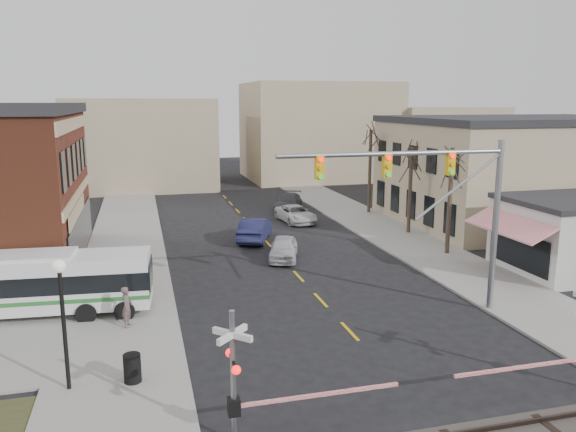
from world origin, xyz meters
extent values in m
plane|color=black|center=(0.00, 0.00, 0.00)|extent=(160.00, 160.00, 0.00)
cube|color=gray|center=(-9.50, 20.00, 0.06)|extent=(5.00, 60.00, 0.12)
cube|color=gray|center=(9.50, 20.00, 0.06)|extent=(5.00, 60.00, 0.12)
cube|color=tan|center=(-11.95, 16.00, 4.30)|extent=(0.10, 15.00, 0.50)
cube|color=tan|center=(-11.95, 16.00, 8.40)|extent=(0.10, 15.00, 0.70)
cube|color=black|center=(-11.95, 16.00, 1.80)|extent=(0.08, 13.00, 2.60)
cube|color=tan|center=(22.00, 20.00, 4.00)|extent=(20.00, 15.00, 8.00)
cube|color=#262628|center=(22.00, 20.00, 8.25)|extent=(20.30, 15.30, 0.50)
cube|color=red|center=(11.20, 7.00, 3.00)|extent=(1.68, 6.00, 0.87)
cylinder|color=#382B21|center=(10.50, 12.00, 3.50)|extent=(0.28, 0.28, 6.75)
cylinder|color=#382B21|center=(10.80, 18.00, 3.27)|extent=(0.28, 0.28, 6.30)
cylinder|color=#382B21|center=(11.00, 26.00, 3.72)|extent=(0.28, 0.28, 7.20)
cube|color=silver|center=(-13.61, 7.25, 1.65)|extent=(11.17, 3.28, 2.39)
cube|color=black|center=(-13.61, 7.25, 1.79)|extent=(11.21, 3.32, 0.83)
cube|color=#246D29|center=(-13.61, 7.25, 1.06)|extent=(11.21, 3.32, 0.18)
cylinder|color=black|center=(-13.61, 7.25, 0.46)|extent=(1.11, 2.45, 0.92)
cylinder|color=gray|center=(7.29, 2.71, 4.00)|extent=(0.28, 0.28, 8.00)
cylinder|color=gray|center=(2.13, 2.71, 7.50)|extent=(10.33, 0.20, 0.20)
cube|color=gold|center=(4.79, 2.71, 7.00)|extent=(0.35, 0.30, 1.00)
cube|color=gold|center=(1.79, 2.71, 7.00)|extent=(0.35, 0.30, 1.00)
cube|color=gold|center=(-1.21, 2.71, 7.00)|extent=(0.35, 0.30, 1.00)
cylinder|color=gray|center=(-6.08, -4.58, 2.00)|extent=(0.16, 0.16, 4.00)
cube|color=silver|center=(-6.08, -4.58, 3.30)|extent=(1.00, 1.00, 0.18)
cube|color=silver|center=(-6.08, -4.58, 3.30)|extent=(1.00, 1.00, 0.18)
sphere|color=#FF0C0C|center=(-6.08, -5.13, 2.50)|extent=(0.26, 0.26, 0.26)
sphere|color=#FF0C0C|center=(-6.08, -4.03, 2.50)|extent=(0.26, 0.26, 0.26)
cube|color=black|center=(-6.08, -4.58, 1.10)|extent=(0.35, 0.35, 0.50)
cube|color=#FF0C0C|center=(-3.48, -4.58, 1.10)|extent=(5.00, 0.10, 0.10)
cube|color=#FF0C0C|center=(3.48, -4.59, 1.10)|extent=(5.00, 0.10, 0.10)
cylinder|color=black|center=(-11.03, -0.34, 2.20)|extent=(0.14, 0.14, 4.16)
sphere|color=silver|center=(-11.03, -0.34, 4.43)|extent=(0.44, 0.44, 0.44)
cylinder|color=black|center=(-8.94, -0.40, 0.62)|extent=(0.60, 0.60, 1.01)
imported|color=#B7B6BC|center=(0.07, 13.68, 0.71)|extent=(2.85, 4.47, 1.42)
imported|color=#191B3F|center=(-0.69, 18.88, 0.82)|extent=(3.42, 5.28, 1.64)
imported|color=silver|center=(3.77, 24.08, 0.68)|extent=(2.77, 5.09, 1.35)
imported|color=#414146|center=(4.50, 29.28, 0.74)|extent=(3.97, 5.51, 1.48)
imported|color=brown|center=(-9.17, 4.72, 1.02)|extent=(0.59, 0.75, 1.79)
imported|color=#313D57|center=(-9.31, 6.71, 1.05)|extent=(1.03, 1.12, 1.85)
camera|label=1|loc=(-8.33, -19.10, 9.63)|focal=35.00mm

